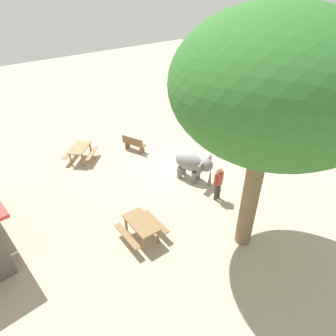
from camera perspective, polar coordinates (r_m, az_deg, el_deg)
The scene contains 7 objects.
ground_plane at distance 14.76m, azimuth 1.79°, elevation -0.51°, with size 60.00×60.00×0.00m, color #BAA88C.
elephant at distance 13.68m, azimuth 4.96°, elevation 0.80°, with size 2.00×1.40×1.37m.
person_handler at distance 12.51m, azimuth 9.97°, elevation -2.62°, with size 0.32×0.51×1.62m.
shade_tree_main at distance 8.43m, azimuth 19.86°, elevation 14.62°, with size 5.86×5.37×7.83m.
wooden_bench at distance 16.43m, azimuth -6.83°, elevation 4.85°, with size 1.46×0.76×0.88m.
picnic_table_near at distance 10.81m, azimuth -5.29°, elevation -11.30°, with size 1.64×1.63×0.78m.
picnic_table_far at distance 16.09m, azimuth -17.03°, elevation 3.38°, with size 2.10×2.10×0.78m.
Camera 1 is at (-8.79, 8.71, 8.05)m, focal length 30.73 mm.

